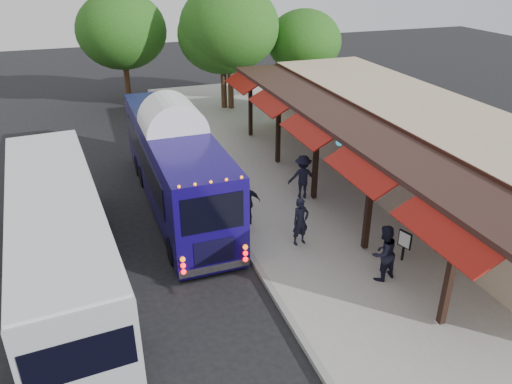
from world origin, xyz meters
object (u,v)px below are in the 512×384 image
object	(u,v)px
ped_d	(303,177)
sign_board	(405,241)
coach_bus	(175,161)
city_bus	(59,235)
ped_c	(247,203)
ped_a	(301,222)
ped_b	(384,253)

from	to	relation	value
ped_d	sign_board	world-z (taller)	ped_d
coach_bus	sign_board	distance (m)	9.04
city_bus	sign_board	size ratio (longest dim) A/B	10.71
city_bus	ped_c	xyz separation A→B (m)	(6.31, 1.38, -0.68)
ped_d	sign_board	distance (m)	5.45
coach_bus	ped_a	xyz separation A→B (m)	(3.31, -4.60, -0.88)
ped_c	ped_a	bearing A→B (deg)	123.54
ped_a	sign_board	size ratio (longest dim) A/B	1.59
city_bus	ped_a	bearing A→B (deg)	-8.73
ped_b	sign_board	bearing A→B (deg)	-165.90
coach_bus	ped_d	size ratio (longest dim) A/B	6.08
ped_b	ped_c	world-z (taller)	ped_b
coach_bus	ped_b	xyz separation A→B (m)	(4.85, -7.27, -0.82)
ped_c	city_bus	bearing A→B (deg)	12.46
ped_c	sign_board	xyz separation A→B (m)	(3.99, -3.97, -0.13)
ped_b	ped_c	bearing A→B (deg)	-71.99
city_bus	ped_a	xyz separation A→B (m)	(7.58, -0.53, -0.68)
ped_d	sign_board	size ratio (longest dim) A/B	1.68
city_bus	ped_c	size ratio (longest dim) A/B	6.73
sign_board	ped_d	bearing A→B (deg)	84.81
coach_bus	sign_board	world-z (taller)	coach_bus
coach_bus	ped_c	size ratio (longest dim) A/B	6.44
coach_bus	ped_a	distance (m)	5.74
ped_c	ped_b	bearing A→B (deg)	121.48
ped_a	coach_bus	bearing A→B (deg)	115.85
ped_d	ped_c	bearing A→B (deg)	41.04
ped_b	ped_c	distance (m)	5.38
coach_bus	city_bus	world-z (taller)	coach_bus
coach_bus	ped_d	world-z (taller)	coach_bus
ped_d	sign_board	bearing A→B (deg)	117.96
ped_a	city_bus	bearing A→B (deg)	166.05
city_bus	ped_b	bearing A→B (deg)	-24.11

